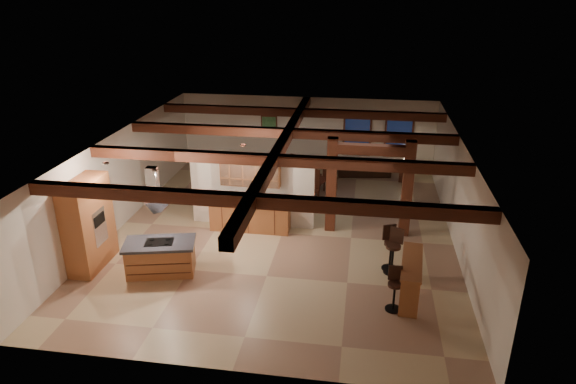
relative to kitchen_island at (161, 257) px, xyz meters
name	(u,v)px	position (x,y,z in m)	size (l,w,h in m)	color
ground	(282,233)	(2.74, 2.69, -0.45)	(12.00, 12.00, 0.00)	tan
room_walls	(282,178)	(2.74, 2.69, 1.33)	(12.00, 12.00, 12.00)	beige
ceiling_beams	(282,145)	(2.74, 2.69, 2.31)	(10.00, 12.00, 0.28)	#381D0E
timber_posts	(370,177)	(5.24, 3.19, 1.32)	(2.50, 0.30, 2.90)	#381D0E
partition_wall	(252,191)	(1.74, 3.19, 0.65)	(3.80, 0.18, 2.20)	beige
pantry_cabinet	(88,224)	(-1.93, 0.09, 0.75)	(0.67, 1.60, 2.40)	brown
back_counter	(250,215)	(1.74, 2.80, 0.03)	(2.50, 0.66, 0.94)	brown
upper_display_cabinet	(250,170)	(1.74, 3.00, 1.40)	(1.80, 0.36, 0.95)	brown
range_hood	(156,210)	(0.00, 0.00, 1.34)	(1.10, 1.10, 1.40)	silver
back_windows	(378,135)	(5.54, 8.63, 1.05)	(2.70, 0.07, 1.70)	#381D0E
framed_art	(269,126)	(1.24, 8.63, 1.25)	(0.65, 0.05, 0.85)	#381D0E
recessed_cans	(171,159)	(0.20, 0.76, 2.42)	(3.16, 2.46, 0.03)	silver
kitchen_island	(161,257)	(0.00, 0.00, 0.00)	(1.96, 1.34, 0.89)	brown
dining_table	(304,185)	(2.99, 6.03, -0.16)	(1.61, 0.90, 0.57)	#421910
sofa	(364,168)	(5.07, 8.19, -0.15)	(2.05, 0.80, 0.60)	black
microwave	(279,199)	(2.64, 2.80, 0.60)	(0.40, 0.27, 0.22)	silver
bar_counter	(411,272)	(6.29, -0.17, 0.21)	(0.65, 1.91, 0.98)	brown
side_table	(406,174)	(6.65, 7.75, -0.16)	(0.46, 0.46, 0.58)	#381D0E
table_lamp	(407,160)	(6.65, 7.75, 0.38)	(0.30, 0.30, 0.35)	black
bar_stool_a	(395,289)	(5.89, -0.73, 0.09)	(0.37, 0.37, 1.06)	black
bar_stool_b	(394,251)	(5.93, 0.93, 0.17)	(0.46, 0.47, 1.21)	black
bar_stool_c	(390,248)	(5.85, 1.10, 0.17)	(0.45, 0.46, 1.21)	black
dining_chairs	(304,177)	(2.99, 6.03, 0.15)	(2.37, 2.37, 1.18)	#381D0E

